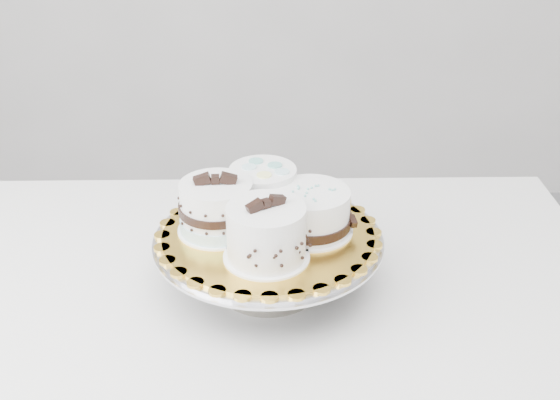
{
  "coord_description": "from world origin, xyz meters",
  "views": [
    {
      "loc": [
        0.04,
        -0.8,
        1.37
      ],
      "look_at": [
        0.06,
        0.07,
        0.89
      ],
      "focal_mm": 45.0,
      "sensor_mm": 36.0,
      "label": 1
    }
  ],
  "objects_px": {
    "cake_banded": "(217,209)",
    "cake_dots": "(263,190)",
    "cake_swirl": "(266,234)",
    "cake_ribbon": "(311,212)",
    "table": "(238,341)",
    "cake_stand": "(268,252)",
    "cake_board": "(268,234)"
  },
  "relations": [
    {
      "from": "cake_banded",
      "to": "cake_dots",
      "type": "bearing_deg",
      "value": 35.04
    },
    {
      "from": "cake_banded",
      "to": "cake_ribbon",
      "type": "height_order",
      "value": "cake_banded"
    },
    {
      "from": "cake_ribbon",
      "to": "cake_board",
      "type": "bearing_deg",
      "value": 170.8
    },
    {
      "from": "cake_swirl",
      "to": "cake_banded",
      "type": "relative_size",
      "value": 1.26
    },
    {
      "from": "cake_banded",
      "to": "cake_dots",
      "type": "distance_m",
      "value": 0.08
    },
    {
      "from": "cake_stand",
      "to": "cake_ribbon",
      "type": "xyz_separation_m",
      "value": [
        0.06,
        0.01,
        0.06
      ]
    },
    {
      "from": "cake_swirl",
      "to": "cake_dots",
      "type": "bearing_deg",
      "value": 61.29
    },
    {
      "from": "cake_dots",
      "to": "cake_ribbon",
      "type": "bearing_deg",
      "value": -32.83
    },
    {
      "from": "cake_stand",
      "to": "cake_ribbon",
      "type": "height_order",
      "value": "cake_ribbon"
    },
    {
      "from": "table",
      "to": "cake_banded",
      "type": "xyz_separation_m",
      "value": [
        -0.03,
        0.03,
        0.21
      ]
    },
    {
      "from": "cake_banded",
      "to": "cake_ribbon",
      "type": "relative_size",
      "value": 0.85
    },
    {
      "from": "cake_board",
      "to": "cake_dots",
      "type": "relative_size",
      "value": 2.51
    },
    {
      "from": "table",
      "to": "cake_board",
      "type": "distance_m",
      "value": 0.18
    },
    {
      "from": "cake_stand",
      "to": "cake_banded",
      "type": "bearing_deg",
      "value": 172.58
    },
    {
      "from": "table",
      "to": "cake_swirl",
      "type": "height_order",
      "value": "cake_swirl"
    },
    {
      "from": "cake_banded",
      "to": "cake_dots",
      "type": "relative_size",
      "value": 0.95
    },
    {
      "from": "cake_swirl",
      "to": "cake_ribbon",
      "type": "height_order",
      "value": "cake_swirl"
    },
    {
      "from": "cake_board",
      "to": "cake_banded",
      "type": "xyz_separation_m",
      "value": [
        -0.07,
        0.01,
        0.04
      ]
    },
    {
      "from": "table",
      "to": "cake_dots",
      "type": "relative_size",
      "value": 9.53
    },
    {
      "from": "cake_board",
      "to": "cake_stand",
      "type": "bearing_deg",
      "value": 90.0
    },
    {
      "from": "cake_stand",
      "to": "cake_board",
      "type": "bearing_deg",
      "value": -90.0
    },
    {
      "from": "table",
      "to": "cake_ribbon",
      "type": "xyz_separation_m",
      "value": [
        0.11,
        0.03,
        0.21
      ]
    },
    {
      "from": "cake_banded",
      "to": "cake_ribbon",
      "type": "xyz_separation_m",
      "value": [
        0.14,
        -0.0,
        -0.0
      ]
    },
    {
      "from": "cake_stand",
      "to": "cake_ribbon",
      "type": "relative_size",
      "value": 2.46
    },
    {
      "from": "cake_stand",
      "to": "cake_swirl",
      "type": "bearing_deg",
      "value": -92.7
    },
    {
      "from": "table",
      "to": "cake_swirl",
      "type": "distance_m",
      "value": 0.22
    },
    {
      "from": "cake_ribbon",
      "to": "cake_dots",
      "type": "bearing_deg",
      "value": 127.21
    },
    {
      "from": "cake_swirl",
      "to": "cake_ribbon",
      "type": "xyz_separation_m",
      "value": [
        0.07,
        0.07,
        -0.01
      ]
    },
    {
      "from": "table",
      "to": "cake_stand",
      "type": "relative_size",
      "value": 3.48
    },
    {
      "from": "table",
      "to": "cake_banded",
      "type": "bearing_deg",
      "value": 127.1
    },
    {
      "from": "cake_banded",
      "to": "cake_dots",
      "type": "height_order",
      "value": "cake_banded"
    },
    {
      "from": "table",
      "to": "cake_dots",
      "type": "bearing_deg",
      "value": 65.29
    }
  ]
}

